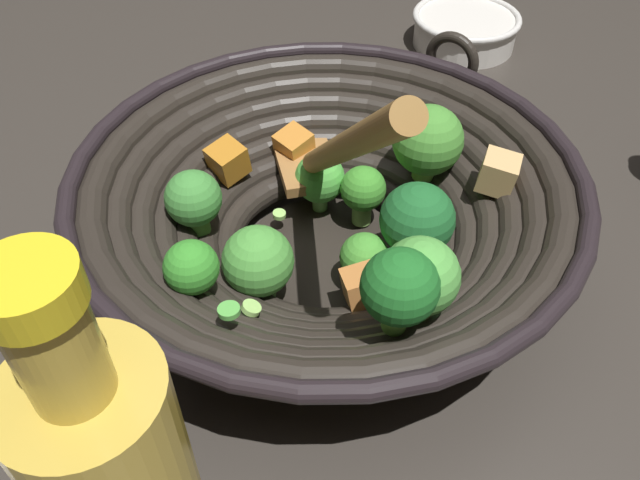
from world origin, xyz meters
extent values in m
plane|color=#332D28|center=(0.00, 0.00, 0.00)|extent=(4.00, 4.00, 0.00)
cylinder|color=black|center=(0.00, 0.00, 0.01)|extent=(0.14, 0.14, 0.01)
torus|color=black|center=(0.00, 0.00, 0.02)|extent=(0.20, 0.20, 0.02)
torus|color=black|center=(0.00, 0.00, 0.03)|extent=(0.23, 0.23, 0.02)
torus|color=black|center=(0.00, 0.00, 0.04)|extent=(0.26, 0.26, 0.02)
torus|color=black|center=(0.00, 0.00, 0.05)|extent=(0.29, 0.29, 0.02)
torus|color=black|center=(0.00, 0.00, 0.06)|extent=(0.32, 0.32, 0.02)
torus|color=black|center=(0.00, 0.00, 0.07)|extent=(0.35, 0.35, 0.02)
torus|color=black|center=(0.00, 0.00, 0.08)|extent=(0.38, 0.38, 0.02)
torus|color=black|center=(0.00, 0.00, 0.10)|extent=(0.39, 0.39, 0.01)
torus|color=black|center=(0.07, 0.20, 0.10)|extent=(0.05, 0.03, 0.05)
torus|color=black|center=(-0.07, -0.20, 0.10)|extent=(0.05, 0.03, 0.05)
cylinder|color=#779F45|center=(0.09, -0.09, 0.07)|extent=(0.03, 0.03, 0.02)
sphere|color=#52A644|center=(0.09, -0.09, 0.11)|extent=(0.05, 0.05, 0.05)
cylinder|color=#679342|center=(0.02, 0.04, 0.02)|extent=(0.02, 0.02, 0.02)
sphere|color=#3B8A2A|center=(0.02, 0.04, 0.05)|extent=(0.04, 0.04, 0.04)
cylinder|color=#629D48|center=(-0.02, 0.05, 0.02)|extent=(0.02, 0.02, 0.02)
sphere|color=green|center=(-0.02, 0.05, 0.05)|extent=(0.04, 0.04, 0.04)
cylinder|color=#59A449|center=(-0.03, -0.06, 0.02)|extent=(0.03, 0.03, 0.01)
sphere|color=#49963B|center=(-0.03, -0.06, 0.05)|extent=(0.05, 0.05, 0.05)
cylinder|color=#669F3B|center=(0.07, 0.08, 0.05)|extent=(0.03, 0.03, 0.02)
sphere|color=#458C32|center=(0.07, 0.08, 0.09)|extent=(0.06, 0.06, 0.06)
cylinder|color=olive|center=(-0.06, -0.11, 0.06)|extent=(0.02, 0.02, 0.02)
sphere|color=#358E2A|center=(-0.06, -0.11, 0.08)|extent=(0.04, 0.04, 0.04)
cylinder|color=#59963B|center=(-0.10, -0.03, 0.05)|extent=(0.03, 0.03, 0.02)
sphere|color=#3F8838|center=(-0.10, -0.03, 0.08)|extent=(0.04, 0.04, 0.04)
cylinder|color=#60A53A|center=(0.08, -0.12, 0.09)|extent=(0.02, 0.03, 0.02)
sphere|color=#1D6624|center=(0.08, -0.12, 0.12)|extent=(0.05, 0.05, 0.05)
cylinder|color=olive|center=(0.07, 0.00, 0.04)|extent=(0.03, 0.03, 0.01)
sphere|color=#1C5E29|center=(0.07, 0.00, 0.07)|extent=(0.06, 0.06, 0.06)
cylinder|color=#62A536|center=(0.04, -0.03, 0.02)|extent=(0.02, 0.02, 0.01)
sphere|color=#459532|center=(0.04, -0.03, 0.04)|extent=(0.04, 0.04, 0.04)
cube|color=#BC7320|center=(-0.10, 0.03, 0.06)|extent=(0.04, 0.04, 0.03)
cube|color=#CA7B3C|center=(0.04, -0.06, 0.04)|extent=(0.04, 0.04, 0.03)
cube|color=#C87A2B|center=(-0.05, 0.08, 0.05)|extent=(0.04, 0.04, 0.03)
cube|color=tan|center=(0.12, 0.05, 0.08)|extent=(0.03, 0.03, 0.03)
cylinder|color=#56B247|center=(0.01, 0.07, 0.03)|extent=(0.02, 0.02, 0.01)
cylinder|color=#99D166|center=(-0.02, -0.12, 0.06)|extent=(0.02, 0.02, 0.01)
cylinder|color=#56B247|center=(-0.02, -0.14, 0.09)|extent=(0.02, 0.02, 0.01)
cylinder|color=#56B247|center=(0.09, -0.04, 0.05)|extent=(0.02, 0.02, 0.01)
cylinder|color=#99D166|center=(-0.05, 0.02, 0.03)|extent=(0.01, 0.01, 0.00)
cylinder|color=#56B247|center=(0.02, 0.12, 0.07)|extent=(0.01, 0.01, 0.01)
cube|color=#9E6B38|center=(-0.04, 0.06, 0.05)|extent=(0.08, 0.09, 0.01)
cylinder|color=olive|center=(0.02, -0.04, 0.16)|extent=(0.12, 0.19, 0.19)
cylinder|color=gold|center=(-0.02, -0.27, 0.22)|extent=(0.03, 0.03, 0.05)
cylinder|color=yellow|center=(-0.02, -0.27, 0.25)|extent=(0.03, 0.03, 0.01)
cylinder|color=silver|center=(0.06, 0.42, 0.02)|extent=(0.13, 0.13, 0.04)
torus|color=silver|center=(0.06, 0.42, 0.04)|extent=(0.13, 0.13, 0.01)
cylinder|color=#99D166|center=(0.06, 0.44, 0.02)|extent=(0.02, 0.02, 0.01)
cylinder|color=#99D166|center=(0.08, 0.43, 0.02)|extent=(0.02, 0.02, 0.01)
camera|label=1|loc=(0.10, -0.37, 0.40)|focal=35.95mm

